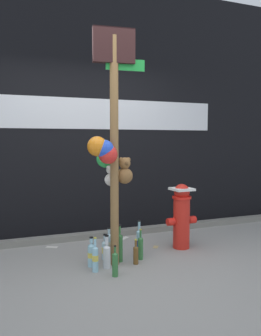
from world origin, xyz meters
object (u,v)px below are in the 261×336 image
(bottle_6, at_px, (115,264))
(bottle_8, at_px, (139,242))
(bottle_7, at_px, (136,254))
(bottle_1, at_px, (141,247))
(bottle_9, at_px, (91,254))
(bottle_3, at_px, (105,249))
(bottle_4, at_px, (107,255))
(memorial_post, at_px, (111,138))
(bottle_2, at_px, (109,244))
(fire_hydrant, at_px, (182,214))
(bottle_5, at_px, (119,246))
(bottle_0, at_px, (95,258))

(bottle_6, bearing_deg, bottle_8, 45.43)
(bottle_6, distance_m, bottle_7, 0.40)
(bottle_1, height_order, bottle_9, bottle_1)
(bottle_3, distance_m, bottle_4, 0.27)
(bottle_1, bearing_deg, bottle_8, 76.73)
(memorial_post, relative_size, bottle_8, 5.89)
(memorial_post, xyz_separation_m, bottle_7, (0.25, -0.08, -1.27))
(bottle_6, bearing_deg, bottle_2, 78.60)
(fire_hydrant, relative_size, bottle_5, 1.94)
(bottle_6, bearing_deg, bottle_9, 114.30)
(bottle_4, xyz_separation_m, bottle_5, (0.19, 0.13, 0.03))
(bottle_0, distance_m, bottle_6, 0.24)
(bottle_7, bearing_deg, bottle_0, -173.65)
(bottle_1, distance_m, bottle_8, 0.10)
(bottle_6, bearing_deg, memorial_post, 78.70)
(fire_hydrant, relative_size, bottle_0, 2.24)
(bottle_1, bearing_deg, bottle_0, -163.69)
(bottle_5, relative_size, bottle_6, 1.33)
(bottle_8, bearing_deg, bottle_4, -155.46)
(bottle_7, bearing_deg, bottle_9, 167.77)
(fire_hydrant, relative_size, bottle_9, 2.51)
(bottle_0, xyz_separation_m, bottle_3, (0.20, 0.32, -0.03))
(bottle_1, distance_m, bottle_9, 0.58)
(memorial_post, relative_size, bottle_1, 7.16)
(memorial_post, relative_size, bottle_9, 7.79)
(bottle_0, height_order, bottle_1, bottle_0)
(fire_hydrant, xyz_separation_m, bottle_1, (-0.64, -0.20, -0.28))
(fire_hydrant, distance_m, bottle_4, 1.15)
(bottle_3, bearing_deg, bottle_9, -140.97)
(bottle_6, height_order, bottle_7, bottle_6)
(fire_hydrant, bearing_deg, bottle_3, -177.10)
(memorial_post, xyz_separation_m, bottle_2, (0.05, 0.25, -1.23))
(bottle_2, bearing_deg, fire_hydrant, -0.83)
(fire_hydrant, height_order, bottle_1, fire_hydrant)
(bottle_1, height_order, bottle_5, bottle_5)
(fire_hydrant, relative_size, bottle_8, 1.90)
(fire_hydrant, height_order, bottle_5, fire_hydrant)
(bottle_0, bearing_deg, bottle_8, 23.99)
(fire_hydrant, distance_m, bottle_6, 1.23)
(memorial_post, bearing_deg, bottle_6, -101.30)
(bottle_6, xyz_separation_m, bottle_7, (0.32, 0.24, -0.02))
(bottle_0, height_order, bottle_3, bottle_0)
(memorial_post, height_order, bottle_0, memorial_post)
(memorial_post, bearing_deg, bottle_0, -149.19)
(fire_hydrant, distance_m, bottle_5, 0.94)
(bottle_0, relative_size, bottle_8, 0.85)
(bottle_5, xyz_separation_m, bottle_7, (0.14, -0.14, -0.06))
(bottle_2, xyz_separation_m, bottle_8, (0.33, -0.12, 0.02))
(memorial_post, distance_m, bottle_3, 1.27)
(bottle_6, height_order, bottle_9, bottle_9)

